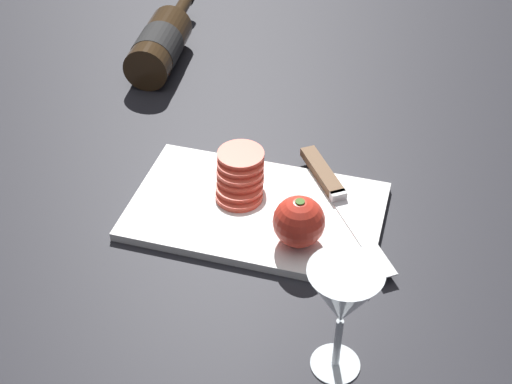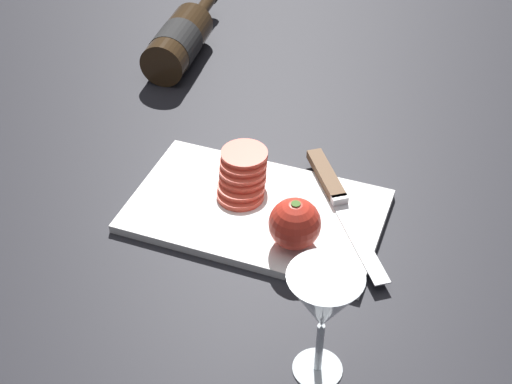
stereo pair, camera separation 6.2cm
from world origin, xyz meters
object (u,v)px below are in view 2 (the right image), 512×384
Objects in this scene: wine_bottle at (180,41)px; tomato_slice_stack_near at (242,174)px; whole_tomato at (295,224)px; wine_glass at (323,305)px; knife at (332,186)px.

wine_bottle is 2.82× the size of tomato_slice_stack_near.
wine_glass is at bearing 116.15° from whole_tomato.
tomato_slice_stack_near is (0.13, 0.04, 0.02)m from knife.
wine_bottle reaches higher than tomato_slice_stack_near.
wine_bottle is 1.28× the size of knife.
wine_glass is 0.65× the size of knife.
wine_glass reaches higher than knife.
wine_glass is at bearing -22.47° from knife.
wine_bottle is at bearing -48.76° from whole_tomato.
tomato_slice_stack_near is (0.11, -0.09, -0.01)m from whole_tomato.
wine_bottle is at bearing -52.72° from wine_glass.
wine_glass is 0.33m from knife.
tomato_slice_stack_near is at bearing -38.16° from whole_tomato.
wine_bottle is at bearing -52.23° from tomato_slice_stack_near.
knife is (-0.39, 0.29, -0.02)m from wine_bottle.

